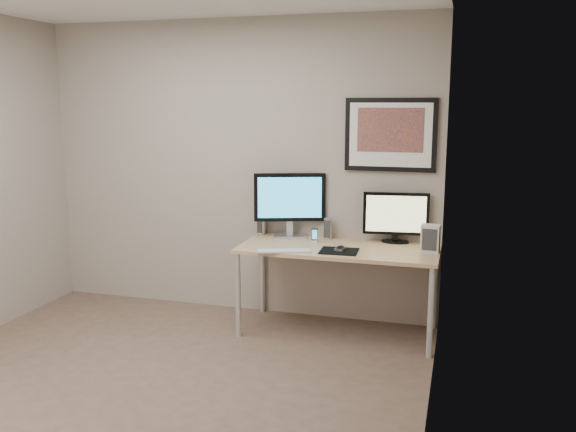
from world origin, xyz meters
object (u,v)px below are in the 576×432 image
object	(u,v)px
desk	(339,255)
phone_dock	(315,235)
framed_art	(390,135)
keyboard	(284,251)
speaker_right	(328,228)
monitor_large	(290,202)
speaker_left	(262,224)
monitor_tv	(396,216)
fan_unit	(430,238)

from	to	relation	value
desk	phone_dock	xyz separation A→B (m)	(-0.23, 0.12, 0.12)
framed_art	keyboard	distance (m)	1.30
speaker_right	desk	bearing A→B (deg)	-60.84
framed_art	speaker_right	distance (m)	0.95
monitor_large	speaker_left	bearing A→B (deg)	150.06
framed_art	phone_dock	world-z (taller)	framed_art
desk	speaker_left	distance (m)	0.83
monitor_tv	speaker_left	size ratio (longest dim) A/B	3.13
monitor_tv	keyboard	world-z (taller)	monitor_tv
monitor_large	monitor_tv	xyz separation A→B (m)	(0.91, 0.04, -0.08)
monitor_large	desk	bearing A→B (deg)	-44.63
framed_art	fan_unit	distance (m)	0.92
desk	keyboard	size ratio (longest dim) A/B	3.79
speaker_left	keyboard	world-z (taller)	speaker_left
monitor_large	keyboard	world-z (taller)	monitor_large
monitor_tv	fan_unit	world-z (taller)	monitor_tv
monitor_large	speaker_left	xyz separation A→B (m)	(-0.27, 0.06, -0.22)
framed_art	monitor_tv	xyz separation A→B (m)	(0.07, -0.06, -0.67)
desk	monitor_tv	bearing A→B (deg)	33.24
desk	monitor_tv	world-z (taller)	monitor_tv
desk	speaker_right	xyz separation A→B (m)	(-0.15, 0.27, 0.16)
framed_art	phone_dock	size ratio (longest dim) A/B	6.46
framed_art	monitor_large	distance (m)	1.02
desk	monitor_large	xyz separation A→B (m)	(-0.48, 0.24, 0.37)
monitor_large	speaker_left	size ratio (longest dim) A/B	3.44
speaker_left	fan_unit	size ratio (longest dim) A/B	0.80
keyboard	monitor_large	bearing A→B (deg)	81.61
monitor_tv	speaker_left	bearing A→B (deg)	172.24
speaker_left	keyboard	bearing A→B (deg)	-43.02
speaker_right	framed_art	bearing A→B (deg)	6.93
speaker_left	framed_art	bearing A→B (deg)	15.91
fan_unit	keyboard	bearing A→B (deg)	-158.88
monitor_large	speaker_right	xyz separation A→B (m)	(0.33, 0.03, -0.22)
monitor_large	phone_dock	distance (m)	0.38
monitor_tv	keyboard	size ratio (longest dim) A/B	1.28
phone_dock	keyboard	distance (m)	0.43
framed_art	speaker_right	size ratio (longest dim) A/B	4.11
speaker_left	phone_dock	bearing A→B (deg)	-4.72
desk	speaker_right	world-z (taller)	speaker_right
phone_dock	desk	bearing A→B (deg)	-35.60
desk	framed_art	size ratio (longest dim) A/B	2.13
framed_art	monitor_large	world-z (taller)	framed_art
speaker_left	keyboard	size ratio (longest dim) A/B	0.41
speaker_left	phone_dock	world-z (taller)	speaker_left
desk	monitor_tv	xyz separation A→B (m)	(0.42, 0.28, 0.29)
desk	speaker_right	distance (m)	0.35
framed_art	speaker_left	xyz separation A→B (m)	(-1.11, -0.04, -0.81)
desk	framed_art	distance (m)	1.07
fan_unit	monitor_large	bearing A→B (deg)	175.29
framed_art	phone_dock	xyz separation A→B (m)	(-0.58, -0.21, -0.83)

